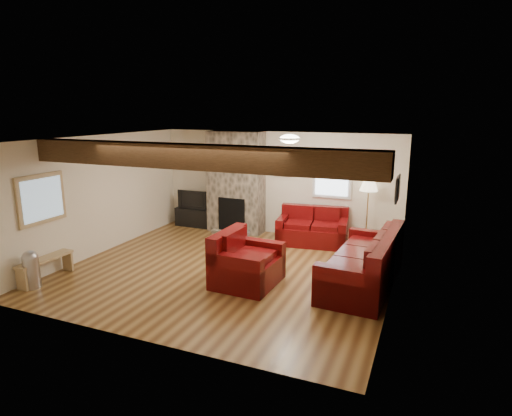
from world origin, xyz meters
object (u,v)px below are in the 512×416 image
Objects in this scene: coffee_table at (253,258)px; floor_lamp at (369,188)px; loveseat at (312,226)px; armchair_red at (247,259)px; tv_cabinet at (194,217)px; sofa_three at (363,259)px; television at (194,199)px.

coffee_table is 0.55× the size of floor_lamp.
loveseat is 1.36× the size of armchair_red.
coffee_table is (-0.21, 0.74, -0.26)m from armchair_red.
tv_cabinet is 0.62× the size of floor_lamp.
loveseat is 1.61× the size of tv_cabinet.
loveseat is at bearing 71.22° from coffee_table.
tv_cabinet is at bearing 139.51° from coffee_table.
sofa_three reaches higher than coffee_table.
loveseat is 1.82× the size of coffee_table.
coffee_table is at bearing 18.60° from armchair_red.
armchair_red is 3.51m from floor_lamp.
television is (0.00, 0.00, 0.48)m from tv_cabinet.
loveseat is 3.32m from television.
sofa_three is 2.44m from floor_lamp.
armchair_red reaches higher than tv_cabinet.
sofa_three is 2.94× the size of television.
television is at bearing -111.95° from sofa_three.
sofa_three is at bearing -0.29° from coffee_table.
sofa_three is at bearing -83.17° from floor_lamp.
floor_lamp is at bearing 0.26° from television.
tv_cabinet is 4.57m from floor_lamp.
sofa_three is 5.23m from television.
tv_cabinet reaches higher than coffee_table.
coffee_table is at bearing -115.92° from loveseat.
television is at bearing 46.06° from armchair_red.
armchair_red is at bearing -73.85° from coffee_table.
television is at bearing -179.74° from floor_lamp.
armchair_red is 0.81m from coffee_table.
armchair_red is at bearing -65.15° from sofa_three.
television reaches higher than coffee_table.
sofa_three reaches higher than loveseat.
armchair_red is 1.19× the size of tv_cabinet.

